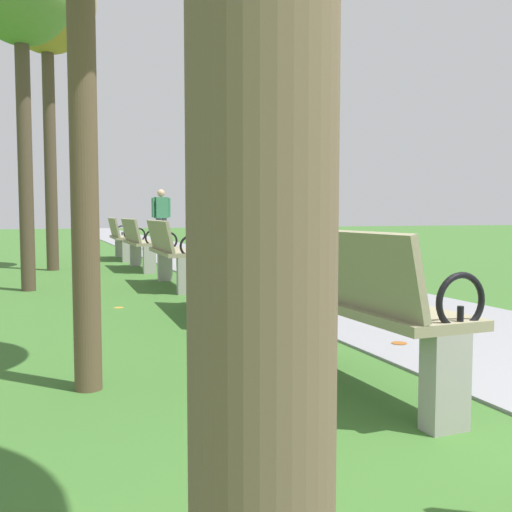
% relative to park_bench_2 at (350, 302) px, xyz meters
% --- Properties ---
extents(paved_walkway, '(2.26, 44.00, 0.02)m').
position_rel_park_bench_2_xyz_m(paved_walkway, '(1.63, 15.64, -0.48)').
color(paved_walkway, gray).
rests_on(paved_walkway, ground).
extents(park_bench_2, '(0.52, 1.61, 0.90)m').
position_rel_park_bench_2_xyz_m(park_bench_2, '(0.00, 0.00, 0.00)').
color(park_bench_2, gray).
rests_on(park_bench_2, ground).
extents(park_bench_3, '(0.53, 1.62, 0.90)m').
position_rel_park_bench_2_xyz_m(park_bench_3, '(0.00, 2.44, 0.00)').
color(park_bench_3, gray).
rests_on(park_bench_3, ground).
extents(park_bench_4, '(0.52, 1.61, 0.90)m').
position_rel_park_bench_2_xyz_m(park_bench_4, '(0.00, 4.82, 0.00)').
color(park_bench_4, gray).
rests_on(park_bench_4, ground).
extents(park_bench_5, '(0.47, 1.60, 0.90)m').
position_rel_park_bench_2_xyz_m(park_bench_5, '(-0.00, 7.44, 0.00)').
color(park_bench_5, gray).
rests_on(park_bench_5, ground).
extents(park_bench_6, '(0.51, 1.61, 0.90)m').
position_rel_park_bench_2_xyz_m(park_bench_6, '(-0.00, 9.91, 0.00)').
color(park_bench_6, gray).
rests_on(park_bench_6, ground).
extents(tree_4, '(1.64, 1.64, 5.51)m').
position_rel_park_bench_2_xyz_m(tree_4, '(-1.43, 7.85, 4.04)').
color(tree_4, '#4C3D2D').
rests_on(tree_4, ground).
extents(pedestrian_walking, '(0.53, 0.27, 1.62)m').
position_rel_park_bench_2_xyz_m(pedestrian_walking, '(1.44, 12.70, 0.44)').
color(pedestrian_walking, '#4C4C56').
rests_on(pedestrian_walking, paved_walkway).
extents(lamp_post, '(0.28, 0.28, 3.48)m').
position_rel_park_bench_2_xyz_m(lamp_post, '(3.06, 6.72, 1.82)').
color(lamp_post, black).
rests_on(lamp_post, ground).
extents(scattered_leaves, '(4.67, 15.73, 0.02)m').
position_rel_park_bench_2_xyz_m(scattered_leaves, '(0.24, 5.13, -0.47)').
color(scattered_leaves, '#93511E').
rests_on(scattered_leaves, ground).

